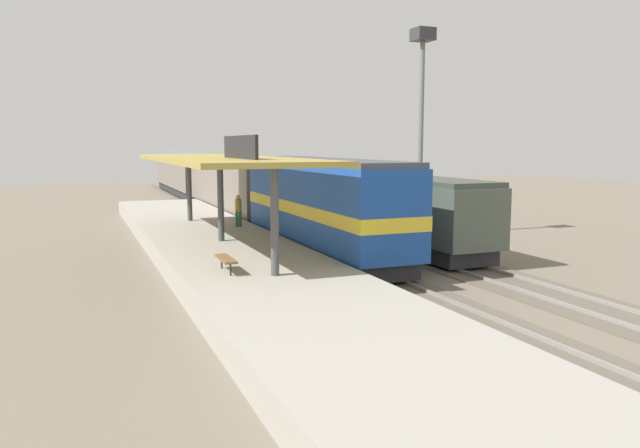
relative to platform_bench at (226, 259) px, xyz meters
The scene contains 12 objects.
ground_plane 10.62m from the platform_bench, 40.57° to the left, with size 120.00×120.00×0.00m, color #706656.
track_near 9.20m from the platform_bench, 48.79° to the left, with size 3.20×110.00×0.16m.
track_far 12.69m from the platform_bench, 32.87° to the left, with size 3.20×110.00×0.16m.
platform 7.05m from the platform_bench, 78.45° to the left, with size 6.00×44.00×0.90m, color #9E998E.
station_canopy 7.60m from the platform_bench, 78.30° to the left, with size 5.20×18.00×4.70m.
platform_bench is the anchor object (origin of this frame).
locomotive 8.56m from the platform_bench, 45.09° to the left, with size 2.93×14.43×4.44m.
passenger_carriage_front 24.78m from the platform_bench, 75.97° to the left, with size 2.90×20.00×4.24m.
passenger_carriage_rear 45.23m from the platform_bench, 82.37° to the left, with size 2.90×20.00×4.24m.
freight_car 12.19m from the platform_bench, 29.47° to the left, with size 2.80×12.00×3.54m.
light_mast 18.55m from the platform_bench, 36.45° to the left, with size 1.10×1.10×11.70m.
person_waiting 11.65m from the platform_bench, 73.48° to the left, with size 0.34×0.34×1.71m.
Camera 1 is at (-10.70, -27.17, 5.25)m, focal length 34.31 mm.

